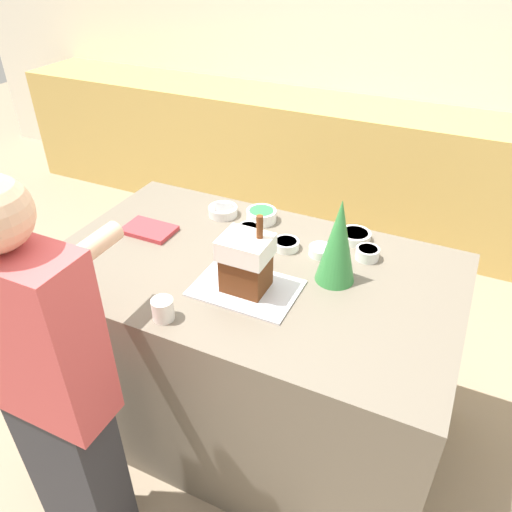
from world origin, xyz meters
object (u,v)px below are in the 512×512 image
decorative_tree (338,242)px  cookbook (149,230)px  candy_bowl_front_corner (249,230)px  person (53,392)px  baking_tray (246,288)px  candy_bowl_beside_tree (223,211)px  candy_bowl_far_left (286,244)px  candy_bowl_behind_tray (355,236)px  gingerbread_house (246,262)px  candy_bowl_near_tray_left (367,253)px  candy_bowl_far_right (321,250)px  mug (163,309)px  candy_bowl_center_rear (261,215)px

decorative_tree → cookbook: decorative_tree is taller
candy_bowl_front_corner → person: 0.99m
baking_tray → candy_bowl_beside_tree: (-0.34, 0.45, 0.02)m
candy_bowl_far_left → person: 1.03m
candy_bowl_behind_tray → candy_bowl_far_left: size_ratio=1.25×
gingerbread_house → person: person is taller
candy_bowl_near_tray_left → person: size_ratio=0.06×
candy_bowl_far_right → mug: (-0.36, -0.60, 0.02)m
decorative_tree → candy_bowl_front_corner: size_ratio=3.67×
gingerbread_house → cookbook: bearing=161.9°
baking_tray → person: 0.73m
mug → candy_bowl_center_rear: bearing=88.4°
candy_bowl_near_tray_left → candy_bowl_behind_tray: 0.14m
baking_tray → candy_bowl_beside_tree: size_ratio=2.87×
candy_bowl_beside_tree → candy_bowl_far_left: (0.37, -0.14, -0.00)m
baking_tray → decorative_tree: decorative_tree is taller
candy_bowl_far_right → baking_tray: bearing=-117.5°
gingerbread_house → candy_bowl_center_rear: gingerbread_house is taller
candy_bowl_far_left → decorative_tree: bearing=-25.9°
decorative_tree → candy_bowl_beside_tree: 0.69m
candy_bowl_beside_tree → candy_bowl_center_rear: candy_bowl_center_rear is taller
candy_bowl_far_right → candy_bowl_beside_tree: (-0.52, 0.12, 0.00)m
candy_bowl_center_rear → cookbook: size_ratio=0.61×
candy_bowl_front_corner → mug: (-0.03, -0.61, 0.01)m
candy_bowl_near_tray_left → candy_bowl_far_right: bearing=-163.0°
candy_bowl_center_rear → person: bearing=-100.8°
gingerbread_house → mug: bearing=-124.3°
gingerbread_house → candy_bowl_front_corner: 0.38m
decorative_tree → person: (-0.65, -0.82, -0.27)m
candy_bowl_center_rear → candy_bowl_far_right: bearing=-24.2°
person → candy_bowl_far_left: bearing=67.0°
candy_bowl_near_tray_left → person: bearing=-125.6°
candy_bowl_beside_tree → candy_bowl_behind_tray: (0.61, 0.05, -0.00)m
gingerbread_house → decorative_tree: (0.28, 0.20, 0.05)m
candy_bowl_far_left → candy_bowl_beside_tree: bearing=159.9°
candy_bowl_behind_tray → person: person is taller
baking_tray → cookbook: size_ratio=1.72×
candy_bowl_near_tray_left → person: person is taller
candy_bowl_beside_tree → candy_bowl_center_rear: size_ratio=0.98×
mug → decorative_tree: bearing=45.4°
candy_bowl_beside_tree → candy_bowl_behind_tray: size_ratio=0.99×
candy_bowl_behind_tray → candy_bowl_center_rear: 0.43m
candy_bowl_near_tray_left → candy_bowl_beside_tree: bearing=174.5°
baking_tray → decorative_tree: (0.28, 0.20, 0.16)m
baking_tray → candy_bowl_beside_tree: bearing=127.1°
cookbook → mug: bearing=-49.8°
decorative_tree → candy_bowl_center_rear: decorative_tree is taller
decorative_tree → cookbook: bearing=-179.2°
candy_bowl_front_corner → person: bearing=-102.8°
candy_bowl_center_rear → cookbook: 0.50m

